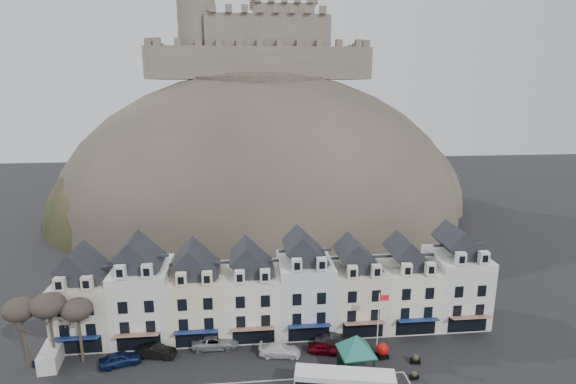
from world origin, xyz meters
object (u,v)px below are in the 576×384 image
at_px(bus, 345,383).
at_px(car_maroon, 324,348).
at_px(red_buoy, 382,350).
at_px(bus_shelter, 356,344).
at_px(car_navy, 120,359).
at_px(white_van, 52,356).
at_px(flagpole, 379,320).
at_px(car_black, 156,351).
at_px(car_silver, 215,341).
at_px(car_white, 280,350).
at_px(car_charcoal, 333,340).

xyz_separation_m(bus, car_maroon, (-0.75, 7.78, -0.95)).
xyz_separation_m(red_buoy, car_maroon, (-6.64, 1.52, -0.29)).
distance_m(bus_shelter, car_navy, 26.63).
bearing_deg(white_van, car_maroon, -8.43).
distance_m(bus, white_van, 33.08).
bearing_deg(flagpole, bus_shelter, -138.04).
bearing_deg(car_black, car_maroon, -82.94).
height_order(bus_shelter, flagpole, flagpole).
xyz_separation_m(flagpole, car_silver, (-19.02, 3.64, -3.79)).
bearing_deg(car_black, car_white, -84.12).
bearing_deg(car_silver, flagpole, -101.03).
distance_m(car_navy, car_white, 18.14).
relative_size(car_navy, car_silver, 0.84).
distance_m(white_van, car_charcoal, 32.61).
bearing_deg(car_navy, red_buoy, -110.12).
bearing_deg(car_navy, car_white, -107.22).
bearing_deg(car_black, white_van, 101.16).
bearing_deg(car_charcoal, car_silver, 75.91).
bearing_deg(white_van, red_buoy, -10.41).
distance_m(car_navy, car_black, 3.91).
relative_size(bus, car_charcoal, 2.30).
bearing_deg(bus, flagpole, 62.39).
bearing_deg(car_silver, car_charcoal, -94.73).
xyz_separation_m(flagpole, white_van, (-37.34, 2.12, -3.53)).
bearing_deg(car_silver, car_white, -108.33).
bearing_deg(red_buoy, bus, -133.26).
height_order(car_navy, car_maroon, car_navy).
relative_size(car_maroon, car_charcoal, 0.82).
distance_m(car_navy, car_maroon, 23.34).
height_order(red_buoy, car_silver, red_buoy).
xyz_separation_m(bus_shelter, car_charcoal, (-1.34, 5.56, -2.93)).
height_order(car_black, car_silver, car_silver).
height_order(car_navy, car_black, car_navy).
height_order(car_navy, car_silver, car_navy).
distance_m(red_buoy, car_navy, 30.02).
bearing_deg(car_white, car_navy, 98.21).
xyz_separation_m(bus, red_buoy, (5.89, 6.26, -0.66)).
relative_size(bus_shelter, car_navy, 1.61).
height_order(bus_shelter, car_white, bus_shelter).
height_order(flagpole, white_van, flagpole).
distance_m(bus_shelter, flagpole, 4.66).
bearing_deg(car_charcoal, car_white, 92.06).
xyz_separation_m(car_black, car_maroon, (19.60, -1.13, -0.12)).
distance_m(car_black, car_charcoal, 21.05).
relative_size(bus, car_navy, 2.24).
xyz_separation_m(car_silver, car_white, (7.63, -2.50, -0.07)).
relative_size(bus_shelter, car_white, 1.52).
bearing_deg(bus_shelter, car_black, 162.05).
relative_size(flagpole, white_van, 1.68).
relative_size(flagpole, car_black, 1.76).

